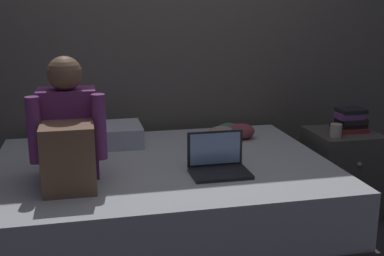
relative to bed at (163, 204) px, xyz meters
The scene contains 9 objects.
wall_back 1.42m from the bed, 77.47° to the left, with size 5.60×0.10×2.70m, color #605B56.
bed is the anchor object (origin of this frame).
nightstand 1.32m from the bed, ahead, with size 0.44×0.46×0.59m.
person_sitting 0.77m from the bed, 157.83° to the right, with size 0.39×0.44×0.65m.
laptop 0.49m from the bed, 42.69° to the right, with size 0.32×0.23×0.22m.
pillow 0.66m from the bed, 127.86° to the left, with size 0.56×0.36×0.13m, color silver.
book_stack 1.41m from the bed, ahead, with size 0.24×0.15×0.16m.
mug 1.23m from the bed, ahead, with size 0.08×0.08×0.09m, color #BCB2A3.
clothes_pile 0.74m from the bed, 35.97° to the left, with size 0.35×0.28×0.11m.
Camera 1 is at (-0.63, -2.43, 1.44)m, focal length 45.60 mm.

